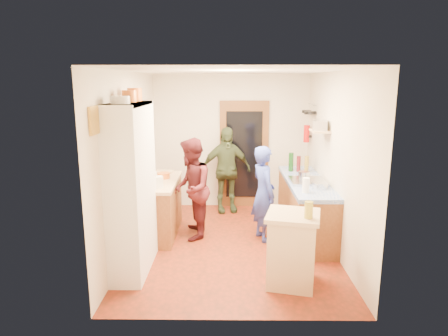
{
  "coord_description": "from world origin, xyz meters",
  "views": [
    {
      "loc": [
        -0.05,
        -5.76,
        2.45
      ],
      "look_at": [
        -0.12,
        0.15,
        1.17
      ],
      "focal_mm": 32.0,
      "sensor_mm": 36.0,
      "label": 1
    }
  ],
  "objects_px": {
    "person_left": "(193,188)",
    "hutch_body": "(132,189)",
    "island_base": "(292,251)",
    "person_back": "(226,170)",
    "person_hob": "(266,194)",
    "right_counter_base": "(305,208)"
  },
  "relations": [
    {
      "from": "island_base",
      "to": "person_hob",
      "type": "height_order",
      "value": "person_hob"
    },
    {
      "from": "right_counter_base",
      "to": "person_back",
      "type": "height_order",
      "value": "person_back"
    },
    {
      "from": "hutch_body",
      "to": "person_left",
      "type": "bearing_deg",
      "value": 58.94
    },
    {
      "from": "person_left",
      "to": "person_hob",
      "type": "bearing_deg",
      "value": 81.76
    },
    {
      "from": "hutch_body",
      "to": "right_counter_base",
      "type": "distance_m",
      "value": 2.9
    },
    {
      "from": "person_left",
      "to": "hutch_body",
      "type": "bearing_deg",
      "value": -33.7
    },
    {
      "from": "hutch_body",
      "to": "right_counter_base",
      "type": "bearing_deg",
      "value": 27.47
    },
    {
      "from": "hutch_body",
      "to": "person_back",
      "type": "height_order",
      "value": "hutch_body"
    },
    {
      "from": "island_base",
      "to": "person_left",
      "type": "xyz_separation_m",
      "value": [
        -1.34,
        1.55,
        0.37
      ]
    },
    {
      "from": "person_hob",
      "to": "person_back",
      "type": "height_order",
      "value": "person_back"
    },
    {
      "from": "island_base",
      "to": "person_back",
      "type": "distance_m",
      "value": 2.98
    },
    {
      "from": "island_base",
      "to": "person_left",
      "type": "relative_size",
      "value": 0.54
    },
    {
      "from": "hutch_body",
      "to": "island_base",
      "type": "distance_m",
      "value": 2.17
    },
    {
      "from": "hutch_body",
      "to": "person_hob",
      "type": "relative_size",
      "value": 1.47
    },
    {
      "from": "person_back",
      "to": "hutch_body",
      "type": "bearing_deg",
      "value": -128.46
    },
    {
      "from": "person_left",
      "to": "island_base",
      "type": "bearing_deg",
      "value": 38.18
    },
    {
      "from": "hutch_body",
      "to": "person_hob",
      "type": "distance_m",
      "value": 2.12
    },
    {
      "from": "island_base",
      "to": "person_hob",
      "type": "xyz_separation_m",
      "value": [
        -0.19,
        1.44,
        0.32
      ]
    },
    {
      "from": "hutch_body",
      "to": "right_counter_base",
      "type": "height_order",
      "value": "hutch_body"
    },
    {
      "from": "hutch_body",
      "to": "person_hob",
      "type": "height_order",
      "value": "hutch_body"
    },
    {
      "from": "island_base",
      "to": "person_back",
      "type": "height_order",
      "value": "person_back"
    },
    {
      "from": "hutch_body",
      "to": "right_counter_base",
      "type": "xyz_separation_m",
      "value": [
        2.5,
        1.3,
        -0.68
      ]
    }
  ]
}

